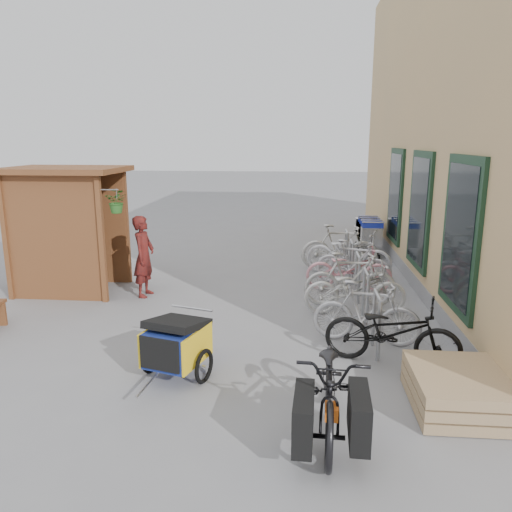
# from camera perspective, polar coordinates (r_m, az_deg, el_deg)

# --- Properties ---
(ground) EXTENTS (80.00, 80.00, 0.00)m
(ground) POSITION_cam_1_polar(r_m,az_deg,el_deg) (7.31, -5.04, -10.29)
(ground) COLOR gray
(kiosk) EXTENTS (2.49, 1.65, 2.40)m
(kiosk) POSITION_cam_1_polar(r_m,az_deg,el_deg) (10.21, -21.18, 4.69)
(kiosk) COLOR brown
(kiosk) RESTS_ON ground
(bike_rack) EXTENTS (0.05, 5.35, 0.86)m
(bike_rack) POSITION_cam_1_polar(r_m,az_deg,el_deg) (9.37, 11.54, -1.85)
(bike_rack) COLOR #A5A8AD
(bike_rack) RESTS_ON ground
(pallet_stack) EXTENTS (1.00, 1.20, 0.40)m
(pallet_stack) POSITION_cam_1_polar(r_m,az_deg,el_deg) (6.11, 22.10, -14.01)
(pallet_stack) COLOR tan
(pallet_stack) RESTS_ON ground
(shopping_carts) EXTENTS (0.53, 1.79, 0.95)m
(shopping_carts) POSITION_cam_1_polar(r_m,az_deg,el_deg) (13.40, 12.66, 2.78)
(shopping_carts) COLOR silver
(shopping_carts) RESTS_ON ground
(child_trailer) EXTENTS (0.90, 1.40, 0.81)m
(child_trailer) POSITION_cam_1_polar(r_m,az_deg,el_deg) (6.35, -9.09, -9.76)
(child_trailer) COLOR navy
(child_trailer) RESTS_ON ground
(cargo_bike) EXTENTS (0.75, 1.90, 0.98)m
(cargo_bike) POSITION_cam_1_polar(r_m,az_deg,el_deg) (5.19, 8.56, -14.72)
(cargo_bike) COLOR black
(cargo_bike) RESTS_ON ground
(person_kiosk) EXTENTS (0.41, 0.59, 1.53)m
(person_kiosk) POSITION_cam_1_polar(r_m,az_deg,el_deg) (9.57, -12.69, -0.04)
(person_kiosk) COLOR maroon
(person_kiosk) RESTS_ON ground
(bike_0) EXTENTS (1.86, 1.06, 0.92)m
(bike_0) POSITION_cam_1_polar(r_m,az_deg,el_deg) (6.80, 15.28, -8.36)
(bike_0) COLOR black
(bike_0) RESTS_ON ground
(bike_1) EXTENTS (1.61, 0.75, 0.93)m
(bike_1) POSITION_cam_1_polar(r_m,az_deg,el_deg) (7.40, 12.51, -6.37)
(bike_1) COLOR #BCBBC1
(bike_1) RESTS_ON ground
(bike_2) EXTENTS (1.75, 0.71, 0.90)m
(bike_2) POSITION_cam_1_polar(r_m,az_deg,el_deg) (8.58, 11.26, -3.68)
(bike_2) COLOR silver
(bike_2) RESTS_ON ground
(bike_3) EXTENTS (1.65, 0.56, 0.98)m
(bike_3) POSITION_cam_1_polar(r_m,az_deg,el_deg) (8.98, 10.73, -2.64)
(bike_3) COLOR silver
(bike_3) RESTS_ON ground
(bike_4) EXTENTS (1.69, 0.65, 0.87)m
(bike_4) POSITION_cam_1_polar(r_m,az_deg,el_deg) (9.91, 10.57, -1.45)
(bike_4) COLOR pink
(bike_4) RESTS_ON ground
(bike_5) EXTENTS (1.61, 0.92, 0.93)m
(bike_5) POSITION_cam_1_polar(r_m,az_deg,el_deg) (10.26, 11.08, -0.80)
(bike_5) COLOR #BCBBC1
(bike_5) RESTS_ON ground
(bike_6) EXTENTS (1.98, 1.22, 0.98)m
(bike_6) POSITION_cam_1_polar(r_m,az_deg,el_deg) (10.99, 10.54, 0.29)
(bike_6) COLOR #BCBBC1
(bike_6) RESTS_ON ground
(bike_7) EXTENTS (1.74, 0.55, 1.04)m
(bike_7) POSITION_cam_1_polar(r_m,az_deg,el_deg) (11.47, 9.52, 1.01)
(bike_7) COLOR silver
(bike_7) RESTS_ON ground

